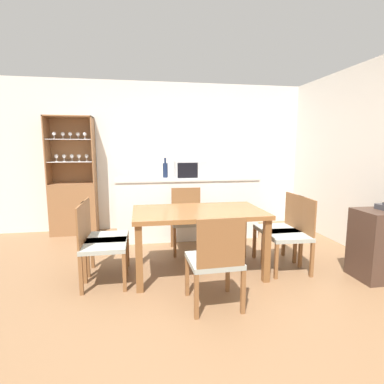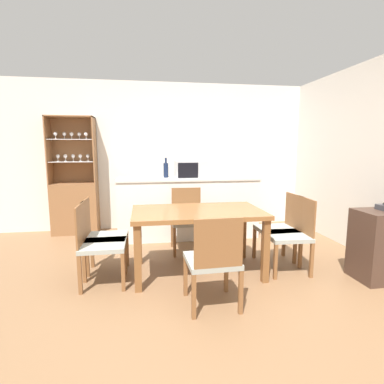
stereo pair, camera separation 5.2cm
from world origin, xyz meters
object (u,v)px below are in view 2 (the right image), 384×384
Objects in this scene: display_cabinet at (75,199)px; dining_chair_side_left_far at (102,236)px; dining_chair_side_right_far at (281,228)px; wine_bottle at (166,170)px; dining_chair_head_near at (213,260)px; dining_chair_side_right_near at (291,234)px; microwave at (191,169)px; dining_chair_side_left_near at (99,244)px; dining_chair_head_far at (188,219)px; dining_table at (198,218)px.

dining_chair_side_left_far is at bearing -69.83° from display_cabinet.
wine_bottle is at bearing 42.24° from dining_chair_side_right_far.
dining_chair_side_left_far and dining_chair_head_near have the same top height.
dining_chair_side_right_near is 1.79× the size of microwave.
dining_chair_head_far is at bearing 129.81° from dining_chair_side_left_near.
dining_chair_head_near is 1.25m from dining_chair_side_right_near.
microwave is (0.14, 0.62, 0.65)m from dining_chair_head_far.
wine_bottle is (-0.24, 0.75, 0.64)m from dining_chair_head_far.
dining_chair_side_right_far is at bearing 38.20° from dining_chair_head_near.
dining_chair_side_left_near is at bearing 40.95° from dining_chair_head_far.
dining_chair_side_right_far is 1.00× the size of dining_chair_side_right_near.
dining_chair_head_far is at bearing 123.07° from dining_chair_side_left_far.
display_cabinet is 2.23× the size of dining_chair_side_right_near.
wine_bottle is at bearing 94.11° from dining_chair_head_near.
dining_chair_head_far reaches higher than dining_table.
dining_chair_side_left_near and dining_chair_head_near have the same top height.
dining_chair_side_left_near is at bearing 93.05° from dining_chair_side_right_near.
dining_chair_side_left_near is 2.05m from microwave.
dining_chair_head_near is (-1.07, -0.90, 0.00)m from dining_chair_side_right_far.
dining_chair_head_far is 1.00× the size of dining_chair_side_right_near.
dining_chair_side_left_far is at bearing 88.99° from dining_chair_side_right_far.
display_cabinet reaches higher than dining_chair_side_right_near.
dining_chair_side_right_far is at bearing -46.78° from wine_bottle.
dining_chair_side_left_far is (0.66, -1.80, -0.14)m from display_cabinet.
dining_chair_side_right_far is (1.07, 0.13, -0.20)m from dining_table.
dining_table is at bearing 95.88° from dining_chair_side_right_far.
microwave reaches higher than dining_chair_side_right_near.
dining_chair_side_right_near is (2.81, -2.06, -0.14)m from display_cabinet.
dining_chair_head_far is at bearing -33.74° from display_cabinet.
dining_chair_side_right_far is 1.70m from microwave.
dining_chair_side_left_near and dining_chair_side_right_near have the same top height.
dining_chair_side_right_near is (1.07, -0.13, -0.20)m from dining_table.
dining_chair_head_near is 1.54m from dining_chair_head_far.
dining_chair_head_far and dining_chair_side_right_near have the same top height.
display_cabinet is 3.22m from dining_chair_head_near.
dining_table is (1.74, -1.93, 0.06)m from display_cabinet.
dining_chair_side_right_near is at bearing 89.78° from dining_chair_side_left_near.
dining_table is at bearing -95.77° from microwave.
microwave reaches higher than dining_chair_side_left_far.
dining_table is 0.80m from dining_chair_head_far.
display_cabinet is 3.49m from dining_chair_side_right_near.
wine_bottle is (-0.24, 2.30, 0.64)m from dining_chair_head_near.
dining_chair_side_left_far is 1.00× the size of dining_chair_head_far.
wine_bottle is (-0.24, 1.52, 0.44)m from dining_table.
dining_chair_side_right_near is (2.15, -0.00, 0.00)m from dining_chair_side_left_near.
dining_chair_side_right_far and dining_chair_head_far have the same top height.
microwave is (0.14, 1.39, 0.45)m from dining_table.
display_cabinet reaches higher than dining_chair_head_near.
dining_chair_side_right_near is 2.74× the size of wine_bottle.
dining_chair_side_right_near is at bearing -51.61° from wine_bottle.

